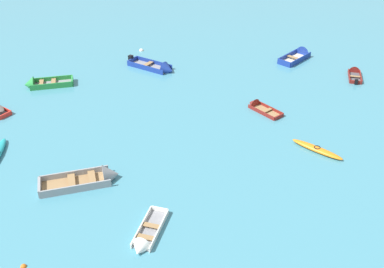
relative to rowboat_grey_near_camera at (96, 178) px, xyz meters
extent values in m
cube|color=#99754C|center=(-1.17, -0.22, -0.16)|extent=(4.04, 2.06, 0.13)
cube|color=gray|center=(-1.31, 0.49, 0.03)|extent=(3.96, 0.85, 0.50)
cube|color=gray|center=(-1.04, -0.94, 0.03)|extent=(3.96, 0.85, 0.50)
cube|color=gray|center=(-3.14, -0.60, 0.03)|extent=(0.41, 1.42, 0.50)
cone|color=gray|center=(0.88, 0.17, 0.05)|extent=(1.17, 1.54, 1.39)
cube|color=#937047|center=(-1.38, -0.26, 0.13)|extent=(0.65, 1.35, 0.03)
cube|color=#937047|center=(-0.23, -0.04, 0.13)|extent=(0.65, 1.35, 0.03)
cube|color=#4C4C51|center=(21.04, 12.54, -0.19)|extent=(1.60, 2.50, 0.08)
cube|color=maroon|center=(20.58, 12.70, -0.07)|extent=(0.83, 2.33, 0.30)
cube|color=maroon|center=(21.50, 12.39, -0.07)|extent=(0.83, 2.33, 0.30)
cube|color=maroon|center=(20.65, 11.39, -0.07)|extent=(0.93, 0.39, 0.30)
cone|color=maroon|center=(21.44, 13.75, -0.06)|extent=(1.05, 0.82, 0.92)
cube|color=#937047|center=(21.00, 12.42, -0.01)|extent=(0.90, 0.51, 0.03)
cube|color=black|center=(20.62, 11.29, 0.03)|extent=(0.31, 0.29, 0.42)
ellipsoid|color=orange|center=(14.09, 1.90, -0.07)|extent=(2.91, 2.95, 0.32)
torus|color=black|center=(14.09, 1.90, 0.08)|extent=(0.61, 0.61, 0.07)
cube|color=gray|center=(3.28, 16.33, -0.17)|extent=(3.83, 3.35, 0.11)
cube|color=navy|center=(3.70, 16.88, 0.00)|extent=(3.23, 2.48, 0.45)
cube|color=navy|center=(2.86, 15.77, 0.00)|extent=(3.23, 2.48, 0.45)
cube|color=navy|center=(1.69, 17.53, 0.00)|extent=(0.94, 1.17, 0.45)
cone|color=navy|center=(4.93, 15.07, 0.02)|extent=(1.53, 1.61, 1.33)
cube|color=#937047|center=(3.11, 16.45, 0.09)|extent=(1.08, 1.24, 0.03)
cube|color=black|center=(1.56, 17.63, 0.16)|extent=(0.51, 0.51, 0.63)
cube|color=gray|center=(-4.96, 13.38, -0.16)|extent=(3.41, 1.68, 0.12)
cube|color=#288C3D|center=(-4.87, 12.71, 0.02)|extent=(3.39, 0.55, 0.49)
cube|color=#288C3D|center=(-5.05, 14.04, 0.02)|extent=(3.39, 0.55, 0.49)
cube|color=#288C3D|center=(-3.27, 13.61, 0.02)|extent=(0.31, 1.32, 0.49)
cone|color=#288C3D|center=(-6.72, 13.14, 0.04)|extent=(0.95, 1.38, 1.28)
cube|color=#937047|center=(-4.79, 13.40, 0.11)|extent=(0.51, 1.23, 0.03)
cube|color=#937047|center=(-5.77, 13.27, 0.11)|extent=(0.51, 1.23, 0.03)
cube|color=gray|center=(3.17, -4.36, -0.19)|extent=(1.84, 2.92, 0.08)
cube|color=white|center=(3.63, -4.54, -0.07)|extent=(1.09, 2.73, 0.31)
cube|color=white|center=(2.72, -4.19, -0.07)|extent=(1.09, 2.73, 0.31)
cube|color=white|center=(3.69, -3.01, -0.07)|extent=(0.93, 0.43, 0.31)
cone|color=white|center=(2.63, -5.77, -0.06)|extent=(1.11, 0.95, 0.93)
cube|color=#937047|center=(3.23, -4.22, -0.01)|extent=(0.92, 0.59, 0.03)
cube|color=#937047|center=(2.93, -5.01, -0.01)|extent=(0.92, 0.59, 0.03)
cube|color=red|center=(-7.40, 8.24, -0.07)|extent=(0.73, 0.85, 0.32)
cube|color=#99754C|center=(11.94, 7.34, -0.19)|extent=(2.21, 2.59, 0.07)
cube|color=maroon|center=(11.52, 7.05, -0.09)|extent=(1.55, 2.17, 0.28)
cube|color=maroon|center=(12.35, 7.62, -0.09)|extent=(1.55, 2.17, 0.28)
cube|color=maroon|center=(12.68, 6.27, -0.09)|extent=(0.87, 0.65, 0.28)
cone|color=maroon|center=(11.16, 8.45, -0.07)|extent=(1.13, 1.04, 0.97)
cube|color=#937047|center=(12.02, 7.22, -0.03)|extent=(0.89, 0.74, 0.03)
cube|color=beige|center=(16.90, 16.84, -0.16)|extent=(3.37, 3.23, 0.13)
cube|color=navy|center=(16.44, 17.35, 0.02)|extent=(2.67, 2.44, 0.50)
cube|color=navy|center=(17.36, 16.33, 0.02)|extent=(2.67, 2.44, 0.50)
cube|color=navy|center=(15.60, 15.65, 0.02)|extent=(1.01, 1.09, 0.50)
cone|color=navy|center=(18.26, 18.08, 0.05)|extent=(1.49, 1.52, 1.32)
cube|color=#937047|center=(16.76, 16.72, 0.13)|extent=(1.10, 1.16, 0.03)
sphere|color=silver|center=(2.48, 20.47, -0.23)|extent=(0.43, 0.43, 0.43)
sphere|color=orange|center=(-2.82, -6.22, -0.23)|extent=(0.28, 0.28, 0.28)
camera|label=1|loc=(3.87, -21.02, 16.22)|focal=41.21mm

